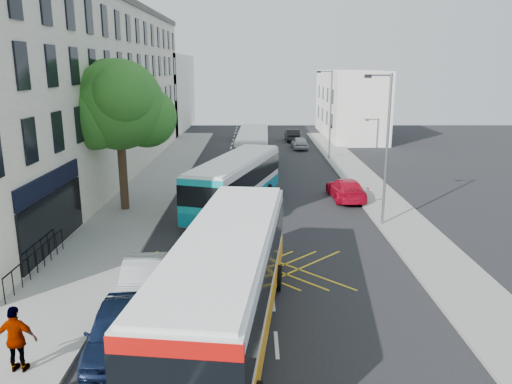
{
  "coord_description": "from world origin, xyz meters",
  "views": [
    {
      "loc": [
        -0.69,
        -13.99,
        8.5
      ],
      "look_at": [
        -0.61,
        10.91,
        2.2
      ],
      "focal_mm": 35.0,
      "sensor_mm": 36.0,
      "label": 1
    }
  ],
  "objects_px": {
    "bus_near": "(227,280)",
    "bus_far": "(253,149)",
    "lamp_far": "(330,110)",
    "parked_car_blue": "(116,330)",
    "distant_car_silver": "(300,143)",
    "bus_mid": "(236,182)",
    "red_hatchback": "(346,189)",
    "pedestrian_far": "(17,339)",
    "street_tree": "(118,106)",
    "lamp_near": "(385,142)",
    "parked_car_silver": "(143,280)",
    "distant_car_dark": "(292,135)",
    "distant_car_grey": "(246,133)"
  },
  "relations": [
    {
      "from": "lamp_far",
      "to": "parked_car_silver",
      "type": "distance_m",
      "value": 30.94
    },
    {
      "from": "bus_mid",
      "to": "street_tree",
      "type": "bearing_deg",
      "value": -157.26
    },
    {
      "from": "distant_car_silver",
      "to": "pedestrian_far",
      "type": "bearing_deg",
      "value": 72.48
    },
    {
      "from": "bus_near",
      "to": "bus_far",
      "type": "height_order",
      "value": "bus_near"
    },
    {
      "from": "street_tree",
      "to": "red_hatchback",
      "type": "height_order",
      "value": "street_tree"
    },
    {
      "from": "lamp_far",
      "to": "bus_near",
      "type": "distance_m",
      "value": 32.26
    },
    {
      "from": "distant_car_silver",
      "to": "lamp_far",
      "type": "bearing_deg",
      "value": 107.14
    },
    {
      "from": "parked_car_blue",
      "to": "distant_car_silver",
      "type": "height_order",
      "value": "parked_car_blue"
    },
    {
      "from": "bus_far",
      "to": "distant_car_silver",
      "type": "relative_size",
      "value": 2.89
    },
    {
      "from": "parked_car_blue",
      "to": "parked_car_silver",
      "type": "relative_size",
      "value": 0.98
    },
    {
      "from": "street_tree",
      "to": "lamp_near",
      "type": "bearing_deg",
      "value": -11.4
    },
    {
      "from": "parked_car_blue",
      "to": "distant_car_silver",
      "type": "xyz_separation_m",
      "value": [
        8.99,
        38.54,
        -0.06
      ]
    },
    {
      "from": "lamp_far",
      "to": "distant_car_grey",
      "type": "relative_size",
      "value": 1.7
    },
    {
      "from": "bus_far",
      "to": "red_hatchback",
      "type": "height_order",
      "value": "bus_far"
    },
    {
      "from": "street_tree",
      "to": "red_hatchback",
      "type": "relative_size",
      "value": 1.85
    },
    {
      "from": "lamp_far",
      "to": "parked_car_blue",
      "type": "bearing_deg",
      "value": -108.95
    },
    {
      "from": "parked_car_silver",
      "to": "pedestrian_far",
      "type": "bearing_deg",
      "value": -120.59
    },
    {
      "from": "bus_far",
      "to": "parked_car_silver",
      "type": "xyz_separation_m",
      "value": [
        -4.08,
        -24.95,
        -0.94
      ]
    },
    {
      "from": "bus_far",
      "to": "pedestrian_far",
      "type": "bearing_deg",
      "value": -100.86
    },
    {
      "from": "street_tree",
      "to": "lamp_near",
      "type": "relative_size",
      "value": 1.1
    },
    {
      "from": "bus_mid",
      "to": "parked_car_silver",
      "type": "xyz_separation_m",
      "value": [
        -3.06,
        -12.26,
        -0.95
      ]
    },
    {
      "from": "bus_mid",
      "to": "red_hatchback",
      "type": "distance_m",
      "value": 7.49
    },
    {
      "from": "bus_far",
      "to": "distant_car_silver",
      "type": "bearing_deg",
      "value": 64.97
    },
    {
      "from": "distant_car_dark",
      "to": "parked_car_silver",
      "type": "bearing_deg",
      "value": 76.68
    },
    {
      "from": "bus_near",
      "to": "parked_car_blue",
      "type": "distance_m",
      "value": 3.68
    },
    {
      "from": "bus_near",
      "to": "bus_far",
      "type": "relative_size",
      "value": 1.13
    },
    {
      "from": "lamp_far",
      "to": "distant_car_silver",
      "type": "xyz_separation_m",
      "value": [
        -2.1,
        6.23,
        -3.96
      ]
    },
    {
      "from": "bus_near",
      "to": "bus_far",
      "type": "xyz_separation_m",
      "value": [
        0.76,
        27.52,
        -0.19
      ]
    },
    {
      "from": "parked_car_silver",
      "to": "red_hatchback",
      "type": "distance_m",
      "value": 17.55
    },
    {
      "from": "parked_car_blue",
      "to": "distant_car_dark",
      "type": "xyz_separation_m",
      "value": [
        8.62,
        44.26,
        -0.01
      ]
    },
    {
      "from": "parked_car_silver",
      "to": "distant_car_silver",
      "type": "relative_size",
      "value": 1.1
    },
    {
      "from": "bus_mid",
      "to": "distant_car_dark",
      "type": "height_order",
      "value": "bus_mid"
    },
    {
      "from": "red_hatchback",
      "to": "pedestrian_far",
      "type": "height_order",
      "value": "pedestrian_far"
    },
    {
      "from": "parked_car_silver",
      "to": "street_tree",
      "type": "bearing_deg",
      "value": 102.74
    },
    {
      "from": "lamp_near",
      "to": "parked_car_silver",
      "type": "xyz_separation_m",
      "value": [
        -11.1,
        -8.62,
        -3.92
      ]
    },
    {
      "from": "lamp_near",
      "to": "distant_car_dark",
      "type": "distance_m",
      "value": 32.28
    },
    {
      "from": "distant_car_silver",
      "to": "bus_mid",
      "type": "bearing_deg",
      "value": 73.75
    },
    {
      "from": "bus_mid",
      "to": "bus_far",
      "type": "xyz_separation_m",
      "value": [
        1.02,
        12.69,
        -0.01
      ]
    },
    {
      "from": "red_hatchback",
      "to": "distant_car_silver",
      "type": "relative_size",
      "value": 1.24
    },
    {
      "from": "lamp_far",
      "to": "parked_car_silver",
      "type": "relative_size",
      "value": 1.88
    },
    {
      "from": "red_hatchback",
      "to": "distant_car_grey",
      "type": "bearing_deg",
      "value": -79.36
    },
    {
      "from": "lamp_near",
      "to": "lamp_far",
      "type": "relative_size",
      "value": 1.0
    },
    {
      "from": "street_tree",
      "to": "bus_near",
      "type": "xyz_separation_m",
      "value": [
        6.93,
        -14.15,
        -4.47
      ]
    },
    {
      "from": "parked_car_blue",
      "to": "pedestrian_far",
      "type": "bearing_deg",
      "value": -159.11
    },
    {
      "from": "bus_far",
      "to": "parked_car_blue",
      "type": "bearing_deg",
      "value": -96.71
    },
    {
      "from": "distant_car_grey",
      "to": "parked_car_blue",
      "type": "bearing_deg",
      "value": -89.19
    },
    {
      "from": "lamp_near",
      "to": "bus_near",
      "type": "bearing_deg",
      "value": -124.82
    },
    {
      "from": "distant_car_grey",
      "to": "bus_near",
      "type": "bearing_deg",
      "value": -85.06
    },
    {
      "from": "street_tree",
      "to": "bus_far",
      "type": "bearing_deg",
      "value": 60.09
    },
    {
      "from": "red_hatchback",
      "to": "pedestrian_far",
      "type": "xyz_separation_m",
      "value": [
        -12.62,
        -19.21,
        0.44
      ]
    }
  ]
}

